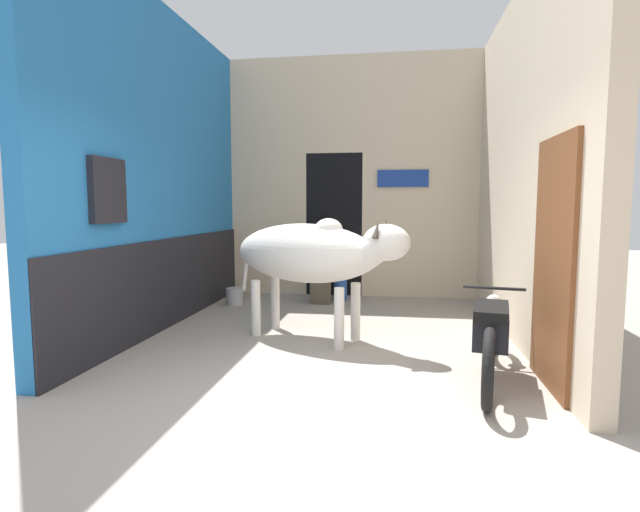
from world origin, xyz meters
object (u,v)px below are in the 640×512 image
cow (312,254)px  motorcycle_near (491,332)px  plastic_stool (341,287)px  bucket (234,296)px  shopkeeper_seated (322,265)px

cow → motorcycle_near: 2.16m
cow → plastic_stool: (0.06, 2.39, -0.78)m
plastic_stool → bucket: size_ratio=1.50×
cow → plastic_stool: size_ratio=5.64×
motorcycle_near → plastic_stool: (-1.73, 3.48, -0.22)m
shopkeeper_seated → plastic_stool: shopkeeper_seated is taller
shopkeeper_seated → motorcycle_near: bearing=-58.4°
cow → shopkeeper_seated: (-0.22, 2.16, -0.39)m
shopkeeper_seated → plastic_stool: bearing=40.5°
cow → motorcycle_near: bearing=-31.4°
plastic_stool → bucket: plastic_stool is taller
cow → motorcycle_near: size_ratio=1.09×
shopkeeper_seated → plastic_stool: (0.27, 0.23, -0.39)m
shopkeeper_seated → bucket: 1.44m
motorcycle_near → shopkeeper_seated: bearing=121.6°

